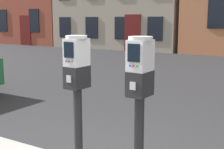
{
  "coord_description": "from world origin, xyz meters",
  "views": [
    {
      "loc": [
        1.9,
        -2.65,
        1.8
      ],
      "look_at": [
        0.34,
        -0.05,
        1.27
      ],
      "focal_mm": 50.38,
      "sensor_mm": 36.0,
      "label": 1
    }
  ],
  "objects": [
    {
      "name": "parking_meter_near_kerb",
      "position": [
        -0.01,
        -0.15,
        1.18
      ],
      "size": [
        0.23,
        0.26,
        1.51
      ],
      "rotation": [
        0.0,
        0.0,
        -1.62
      ],
      "color": "black",
      "rests_on": "sidewalk_slab"
    },
    {
      "name": "parking_meter_twin_adjacent",
      "position": [
        0.69,
        -0.15,
        1.19
      ],
      "size": [
        0.23,
        0.26,
        1.52
      ],
      "rotation": [
        0.0,
        0.0,
        -1.62
      ],
      "color": "black",
      "rests_on": "sidewalk_slab"
    }
  ]
}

